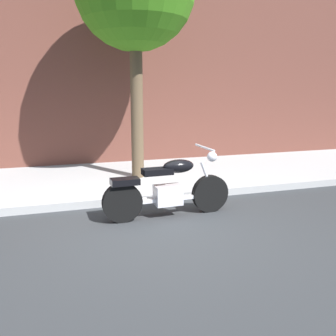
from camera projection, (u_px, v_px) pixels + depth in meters
ground_plane at (158, 228)px, 5.49m from camera, size 60.00×60.00×0.00m
sidewalk at (123, 179)px, 8.20m from camera, size 18.89×3.35×0.14m
motorcycle at (168, 189)px, 5.92m from camera, size 2.15×0.70×1.13m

